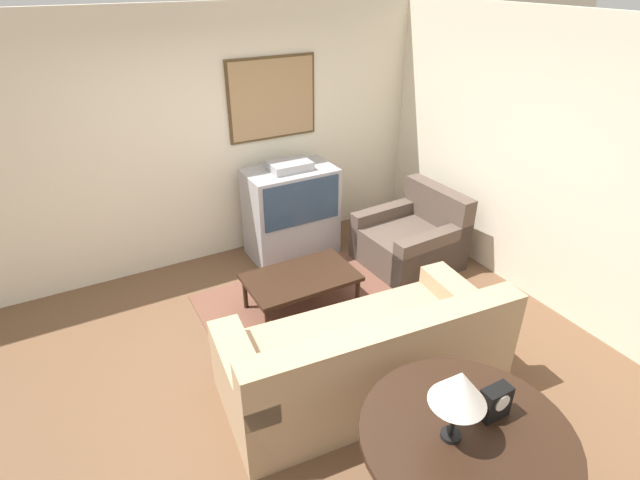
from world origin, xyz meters
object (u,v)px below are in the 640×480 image
at_px(table_lamp, 459,388).
at_px(mantel_clock, 495,402).
at_px(coffee_table, 301,279).
at_px(armchair, 411,240).
at_px(console_table, 467,442).
at_px(tv, 291,211).
at_px(couch, 365,358).

relative_size(table_lamp, mantel_clock, 2.32).
bearing_deg(coffee_table, armchair, 7.83).
distance_m(armchair, console_table, 3.09).
xyz_separation_m(tv, armchair, (1.09, -0.85, -0.26)).
distance_m(coffee_table, table_lamp, 2.47).
bearing_deg(tv, table_lamp, -101.38).
xyz_separation_m(table_lamp, mantel_clock, (0.31, -0.00, -0.26)).
height_order(armchair, table_lamp, table_lamp).
xyz_separation_m(console_table, table_lamp, (-0.10, 0.03, 0.42)).
relative_size(tv, armchair, 1.12).
xyz_separation_m(tv, couch, (-0.45, -2.23, -0.22)).
bearing_deg(table_lamp, tv, 78.62).
relative_size(coffee_table, mantel_clock, 5.26).
height_order(coffee_table, mantel_clock, mantel_clock).
bearing_deg(tv, couch, -101.38).
height_order(coffee_table, console_table, console_table).
xyz_separation_m(coffee_table, table_lamp, (-0.27, -2.33, 0.78)).
bearing_deg(couch, armchair, -132.99).
distance_m(tv, table_lamp, 3.50).
distance_m(couch, mantel_clock, 1.28).
distance_m(tv, coffee_table, 1.14).
xyz_separation_m(couch, armchair, (1.54, 1.39, -0.03)).
height_order(tv, armchair, tv).
relative_size(tv, couch, 0.50).
relative_size(couch, console_table, 1.90).
height_order(console_table, mantel_clock, mantel_clock).
distance_m(tv, console_table, 3.47).
bearing_deg(console_table, coffee_table, 85.88).
xyz_separation_m(tv, console_table, (-0.58, -3.41, 0.17)).
bearing_deg(mantel_clock, armchair, 60.06).
xyz_separation_m(coffee_table, console_table, (-0.17, -2.36, 0.36)).
height_order(console_table, table_lamp, table_lamp).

